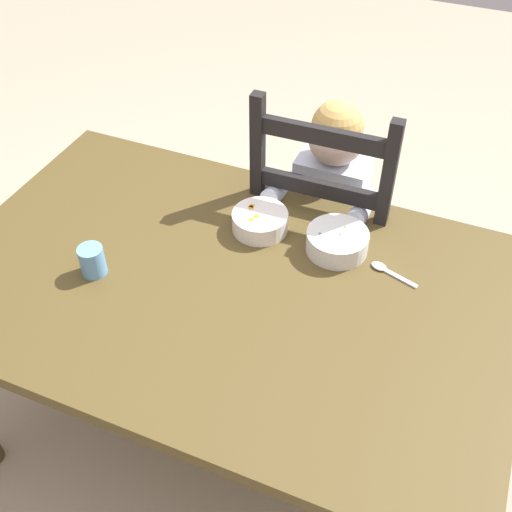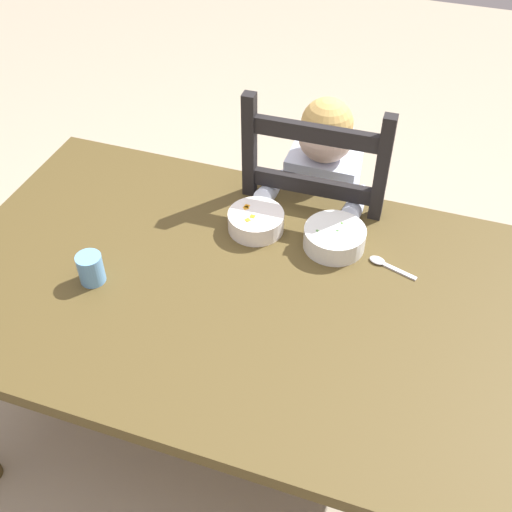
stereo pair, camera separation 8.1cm
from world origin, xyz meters
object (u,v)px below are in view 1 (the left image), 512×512
object	(u,v)px
dining_table	(226,303)
child_figure	(328,199)
bowl_of_peas	(337,241)
spoon	(386,270)
bowl_of_carrots	(260,221)
drinking_cup	(92,261)
dining_chair	(325,236)

from	to	relation	value
dining_table	child_figure	distance (m)	0.53
bowl_of_peas	spoon	size ratio (longest dim) A/B	1.23
child_figure	bowl_of_carrots	distance (m)	0.33
dining_table	drinking_cup	xyz separation A→B (m)	(-0.33, -0.10, 0.13)
child_figure	dining_chair	bearing A→B (deg)	62.40
bowl_of_carrots	dining_table	bearing A→B (deg)	-91.29
bowl_of_carrots	spoon	xyz separation A→B (m)	(0.37, -0.03, -0.02)
dining_chair	drinking_cup	world-z (taller)	dining_chair
bowl_of_carrots	spoon	world-z (taller)	bowl_of_carrots
bowl_of_carrots	bowl_of_peas	bearing A→B (deg)	0.00
dining_table	dining_chair	xyz separation A→B (m)	(0.12, 0.52, -0.14)
bowl_of_carrots	drinking_cup	size ratio (longest dim) A/B	1.91
spoon	drinking_cup	bearing A→B (deg)	-156.95
dining_table	drinking_cup	distance (m)	0.37
dining_table	child_figure	world-z (taller)	child_figure
dining_table	spoon	world-z (taller)	spoon
dining_table	child_figure	bearing A→B (deg)	77.15
bowl_of_carrots	spoon	bearing A→B (deg)	-4.57
dining_table	bowl_of_peas	xyz separation A→B (m)	(0.23, 0.23, 0.12)
dining_chair	bowl_of_carrots	bearing A→B (deg)	-111.19
child_figure	bowl_of_peas	xyz separation A→B (m)	(0.11, -0.29, 0.10)
child_figure	drinking_cup	bearing A→B (deg)	-125.71
dining_table	dining_chair	size ratio (longest dim) A/B	1.44
dining_chair	child_figure	distance (m)	0.16
dining_chair	bowl_of_carrots	size ratio (longest dim) A/B	6.57
spoon	bowl_of_carrots	bearing A→B (deg)	175.43
drinking_cup	dining_chair	bearing A→B (deg)	54.32
spoon	drinking_cup	size ratio (longest dim) A/B	1.66
dining_chair	drinking_cup	size ratio (longest dim) A/B	12.57
drinking_cup	bowl_of_carrots	bearing A→B (deg)	44.62
dining_table	spoon	xyz separation A→B (m)	(0.38, 0.20, 0.09)
dining_chair	spoon	size ratio (longest dim) A/B	7.59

